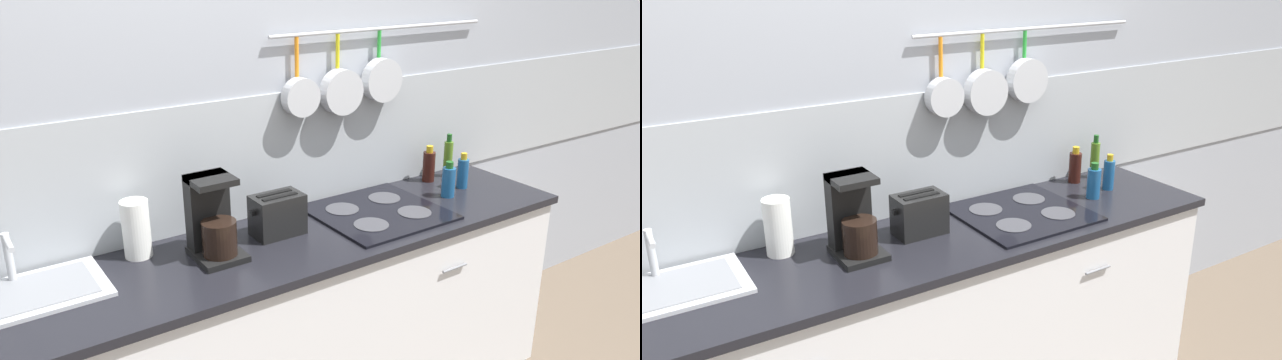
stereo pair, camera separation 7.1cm
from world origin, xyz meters
The scene contains 12 objects.
wall_back centered at (0.00, 0.34, 1.28)m, with size 7.20×0.15×2.60m.
cabinet_base centered at (0.00, 0.00, 0.44)m, with size 2.60×0.57×0.88m.
countertop centered at (0.00, 0.00, 0.90)m, with size 2.64×0.60×0.03m.
sink_basin centered at (-1.00, 0.12, 0.93)m, with size 0.56×0.33×0.19m.
paper_towel_roll centered at (-0.56, 0.21, 1.03)m, with size 0.10×0.10×0.23m.
coffee_maker centered at (-0.32, 0.05, 1.05)m, with size 0.18×0.22×0.32m.
toaster centered at (-0.02, 0.08, 1.00)m, with size 0.23×0.13×0.18m.
cooktop centered at (0.47, 0.02, 0.92)m, with size 0.54×0.52×0.01m.
bottle_vinegar centered at (0.88, 0.00, 0.99)m, with size 0.06×0.06×0.17m.
bottle_dish_soap centered at (0.95, 0.21, 1.00)m, with size 0.06×0.06×0.19m.
bottle_olive_oil centered at (1.02, 0.05, 1.00)m, with size 0.05×0.05×0.18m.
bottle_hot_sauce centered at (1.08, 0.21, 1.02)m, with size 0.05×0.05×0.23m.
Camera 1 is at (-1.19, -1.97, 2.00)m, focal length 35.00 mm.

